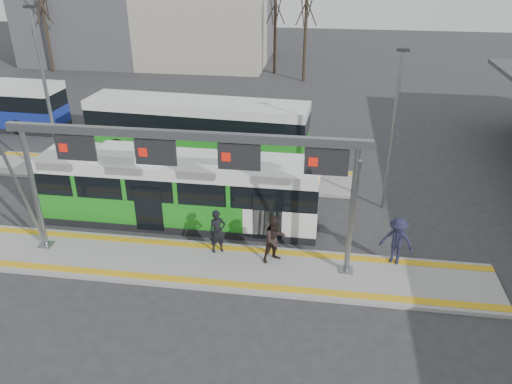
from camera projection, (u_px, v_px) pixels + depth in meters
ground at (201, 266)px, 19.18m from camera, size 120.00×120.00×0.00m
platform_main at (201, 264)px, 19.14m from camera, size 22.00×3.00×0.15m
platform_second at (164, 173)px, 26.73m from camera, size 20.00×3.00×0.15m
tactile_main at (201, 262)px, 19.11m from camera, size 22.00×2.65×0.02m
tactile_second at (171, 163)px, 27.71m from camera, size 20.00×0.35×0.02m
gantry at (187, 160)px, 17.52m from camera, size 13.00×1.68×5.20m
hero_bus at (179, 190)px, 21.65m from camera, size 12.01×2.56×3.30m
bg_bus_green at (198, 128)px, 28.68m from camera, size 12.83×3.50×3.17m
passenger_a at (217, 232)px, 19.44m from camera, size 0.77×0.67×1.79m
passenger_b at (275, 239)px, 18.85m from camera, size 1.16×1.12×1.89m
passenger_c at (397, 241)px, 18.70m from camera, size 1.41×1.08×1.93m
tree_left at (276, 6)px, 44.70m from camera, size 1.40×1.40×7.92m
tree_mid at (307, 5)px, 41.82m from camera, size 1.40×1.40×8.42m
tree_far at (42, 7)px, 45.28m from camera, size 1.40×1.40×7.72m
lamp_west at (48, 103)px, 22.49m from camera, size 0.50×0.25×8.82m
lamp_east at (393, 128)px, 21.68m from camera, size 0.50×0.25×7.30m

